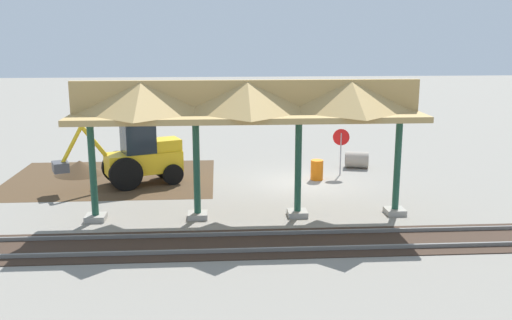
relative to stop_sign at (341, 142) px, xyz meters
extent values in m
plane|color=gray|center=(1.93, 1.25, -1.55)|extent=(120.00, 120.00, 0.00)
cube|color=#4C3823|center=(10.48, 0.01, -1.55)|extent=(9.22, 7.00, 0.01)
cube|color=#9E998E|center=(-0.79, 5.84, -1.45)|extent=(0.70, 0.70, 0.20)
cylinder|color=#1E4C38|center=(-0.79, 5.84, 0.25)|extent=(0.24, 0.24, 3.60)
cube|color=#9E998E|center=(2.80, 5.84, -1.45)|extent=(0.70, 0.70, 0.20)
cylinder|color=#1E4C38|center=(2.80, 5.84, 0.25)|extent=(0.24, 0.24, 3.60)
cube|color=#9E998E|center=(6.39, 5.84, -1.45)|extent=(0.70, 0.70, 0.20)
cylinder|color=#1E4C38|center=(6.39, 5.84, 0.25)|extent=(0.24, 0.24, 3.60)
cube|color=#9E998E|center=(9.98, 5.84, -1.45)|extent=(0.70, 0.70, 0.20)
cylinder|color=#1E4C38|center=(9.98, 5.84, 0.25)|extent=(0.24, 0.24, 3.60)
cube|color=tan|center=(4.60, 5.84, 2.15)|extent=(11.97, 3.20, 0.20)
cube|color=tan|center=(4.60, 5.84, 2.80)|extent=(11.97, 0.20, 1.10)
pyramid|color=tan|center=(1.01, 5.84, 2.80)|extent=(3.23, 3.20, 1.10)
pyramid|color=tan|center=(4.60, 5.84, 2.80)|extent=(3.23, 3.20, 1.10)
pyramid|color=tan|center=(8.18, 5.84, 2.80)|extent=(3.23, 3.20, 1.10)
cube|color=slate|center=(1.93, 7.81, -1.48)|extent=(60.00, 0.08, 0.15)
cube|color=slate|center=(1.93, 9.25, -1.48)|extent=(60.00, 0.08, 0.15)
cube|color=#38281E|center=(1.93, 8.53, -1.54)|extent=(60.00, 2.58, 0.03)
cylinder|color=gray|center=(0.00, 0.00, -0.57)|extent=(0.06, 0.06, 1.98)
cylinder|color=red|center=(0.00, 0.00, 0.23)|extent=(0.75, 0.16, 0.76)
cube|color=yellow|center=(8.87, 0.97, -0.58)|extent=(3.45, 2.42, 0.90)
cube|color=#1E262D|center=(9.06, 1.04, 0.57)|extent=(1.65, 1.58, 1.40)
cube|color=yellow|center=(7.92, 0.58, 0.12)|extent=(1.48, 1.45, 0.50)
cylinder|color=black|center=(10.03, 0.67, -0.85)|extent=(1.41, 0.81, 1.40)
cylinder|color=black|center=(9.49, 1.99, -0.85)|extent=(1.41, 0.81, 1.40)
cylinder|color=black|center=(8.11, -0.05, -1.10)|extent=(0.95, 0.62, 0.90)
cylinder|color=black|center=(7.62, 1.16, -1.10)|extent=(0.95, 0.62, 0.90)
cylinder|color=yellow|center=(10.78, 1.75, 0.52)|extent=(1.05, 0.57, 1.41)
cylinder|color=yellow|center=(11.63, 2.10, 0.37)|extent=(1.05, 0.55, 1.69)
cube|color=#47474C|center=(12.06, 2.28, -0.43)|extent=(0.86, 0.97, 0.40)
cone|color=#4C3823|center=(12.09, -0.96, -1.55)|extent=(4.65, 4.65, 1.30)
cylinder|color=#9E9384|center=(-1.10, -1.36, -1.16)|extent=(1.25, 1.01, 0.80)
cylinder|color=black|center=(-0.56, -1.47, -1.16)|extent=(0.13, 0.51, 0.52)
cylinder|color=orange|center=(1.23, 0.78, -1.10)|extent=(0.56, 0.56, 0.90)
camera|label=1|loc=(5.60, 25.35, 4.97)|focal=40.00mm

